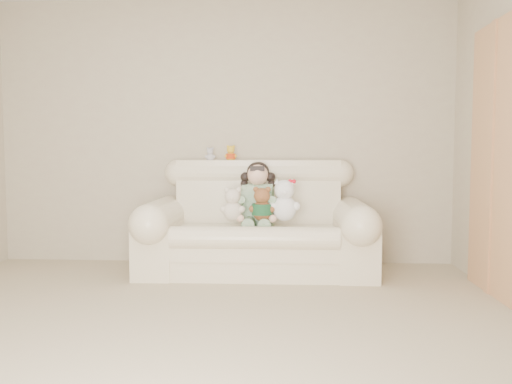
{
  "coord_description": "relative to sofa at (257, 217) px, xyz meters",
  "views": [
    {
      "loc": [
        0.59,
        -2.83,
        1.1
      ],
      "look_at": [
        0.35,
        1.9,
        0.75
      ],
      "focal_mm": 37.61,
      "sensor_mm": 36.0,
      "label": 1
    }
  ],
  "objects": [
    {
      "name": "wall_back",
      "position": [
        -0.35,
        0.5,
        0.78
      ],
      "size": [
        4.5,
        0.0,
        4.5
      ],
      "primitive_type": "plane",
      "rotation": [
        1.57,
        0.0,
        0.0
      ],
      "color": "#BEB597",
      "rests_on": "ground"
    },
    {
      "name": "floor",
      "position": [
        -0.35,
        -2.0,
        -0.52
      ],
      "size": [
        5.0,
        5.0,
        0.0
      ],
      "primitive_type": "plane",
      "color": "tan",
      "rests_on": "ground"
    },
    {
      "name": "white_cat",
      "position": [
        0.25,
        -0.12,
        0.2
      ],
      "size": [
        0.33,
        0.28,
        0.44
      ],
      "primitive_type": null,
      "rotation": [
        0.0,
        0.0,
        -0.26
      ],
      "color": "white",
      "rests_on": "sofa"
    },
    {
      "name": "cream_teddy",
      "position": [
        -0.2,
        -0.15,
        0.16
      ],
      "size": [
        0.27,
        0.23,
        0.35
      ],
      "primitive_type": null,
      "rotation": [
        0.0,
        0.0,
        0.33
      ],
      "color": "white",
      "rests_on": "sofa"
    },
    {
      "name": "yellow_mini_bear",
      "position": [
        -0.27,
        0.35,
        0.59
      ],
      "size": [
        0.13,
        0.11,
        0.19
      ],
      "primitive_type": null,
      "rotation": [
        0.0,
        0.0,
        0.16
      ],
      "color": "gold",
      "rests_on": "sofa"
    },
    {
      "name": "brown_teddy",
      "position": [
        0.05,
        -0.14,
        0.16
      ],
      "size": [
        0.27,
        0.24,
        0.35
      ],
      "primitive_type": null,
      "rotation": [
        0.0,
        0.0,
        -0.35
      ],
      "color": "brown",
      "rests_on": "sofa"
    },
    {
      "name": "sofa",
      "position": [
        0.0,
        0.0,
        0.0
      ],
      "size": [
        2.1,
        0.95,
        1.03
      ],
      "primitive_type": null,
      "color": "#FFF7CD",
      "rests_on": "floor"
    },
    {
      "name": "door_panel",
      "position": [
        1.87,
        -0.6,
        0.54
      ],
      "size": [
        0.06,
        0.9,
        2.1
      ],
      "primitive_type": "cube",
      "color": "#A66C47",
      "rests_on": "floor"
    },
    {
      "name": "grey_mini_plush",
      "position": [
        -0.47,
        0.35,
        0.58
      ],
      "size": [
        0.12,
        0.1,
        0.17
      ],
      "primitive_type": null,
      "rotation": [
        0.0,
        0.0,
        -0.15
      ],
      "color": "#B2B1B8",
      "rests_on": "sofa"
    },
    {
      "name": "seated_child",
      "position": [
        0.01,
        0.08,
        0.21
      ],
      "size": [
        0.41,
        0.48,
        0.61
      ],
      "primitive_type": null,
      "rotation": [
        0.0,
        0.0,
        -0.12
      ],
      "color": "#276B2A",
      "rests_on": "sofa"
    }
  ]
}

